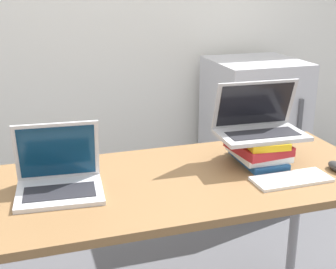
# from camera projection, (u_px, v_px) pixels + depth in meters

# --- Properties ---
(wall_back) EXTENTS (8.00, 0.05, 2.70)m
(wall_back) POSITION_uv_depth(u_px,v_px,m) (100.00, 2.00, 2.95)
(wall_back) COLOR silver
(wall_back) RESTS_ON ground_plane
(desk) EXTENTS (1.61, 0.68, 0.78)m
(desk) POSITION_uv_depth(u_px,v_px,m) (175.00, 199.00, 1.81)
(desk) COLOR brown
(desk) RESTS_ON ground_plane
(laptop_left) EXTENTS (0.32, 0.27, 0.25)m
(laptop_left) POSITION_uv_depth(u_px,v_px,m) (59.00, 178.00, 1.66)
(laptop_left) COLOR silver
(laptop_left) RESTS_ON desk
(book_stack) EXTENTS (0.22, 0.27, 0.12)m
(book_stack) POSITION_uv_depth(u_px,v_px,m) (259.00, 149.00, 1.92)
(book_stack) COLOR #235693
(book_stack) RESTS_ON desk
(laptop_on_books) EXTENTS (0.36, 0.23, 0.22)m
(laptop_on_books) POSITION_uv_depth(u_px,v_px,m) (259.00, 124.00, 1.90)
(laptop_on_books) COLOR #B2B2B7
(laptop_on_books) RESTS_ON book_stack
(wireless_keyboard) EXTENTS (0.30, 0.13, 0.01)m
(wireless_keyboard) POSITION_uv_depth(u_px,v_px,m) (291.00, 179.00, 1.76)
(wireless_keyboard) COLOR white
(wireless_keyboard) RESTS_ON desk
(mini_fridge) EXTENTS (0.56, 0.57, 1.00)m
(mini_fridge) POSITION_uv_depth(u_px,v_px,m) (252.00, 134.00, 3.14)
(mini_fridge) COLOR silver
(mini_fridge) RESTS_ON ground_plane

